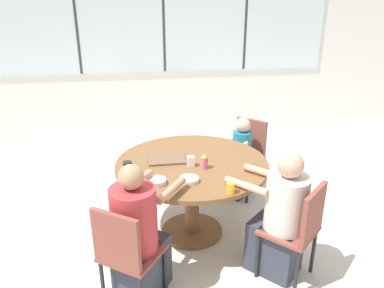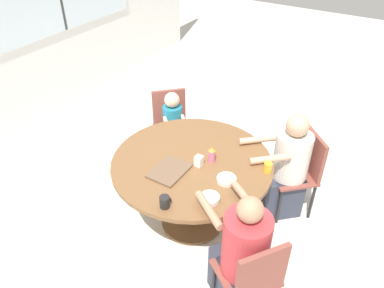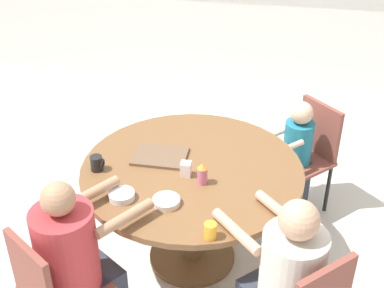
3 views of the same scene
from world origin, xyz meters
TOP-DOWN VIEW (x-y plane):
  - ground_plane at (0.00, 0.00)m, footprint 16.00×16.00m
  - dining_table at (0.00, 0.00)m, footprint 1.42×1.42m
  - chair_for_woman_green_shirt at (-0.62, -0.89)m, footprint 0.56×0.56m
  - chair_for_toddler at (0.77, 0.76)m, footprint 0.57×0.57m
  - person_woman_green_shirt at (-0.52, -0.75)m, footprint 0.62×0.69m
  - person_toddler at (0.65, 0.65)m, footprint 0.42×0.42m
  - food_tray_dark at (-0.23, 0.08)m, footprint 0.35×0.26m
  - coffee_mug at (-0.58, -0.12)m, footprint 0.08×0.08m
  - sippy_cup at (0.09, -0.15)m, footprint 0.06×0.06m
  - juice_glass at (0.21, -0.62)m, footprint 0.07×0.07m
  - milk_carton_small at (-0.02, -0.08)m, footprint 0.06×0.06m
  - bowl_white_shallow at (-0.35, -0.38)m, footprint 0.15×0.15m
  - bowl_cereal at (-0.08, -0.38)m, footprint 0.16×0.16m

SIDE VIEW (x-z plane):
  - ground_plane at x=0.00m, z-range 0.00..0.00m
  - person_toddler at x=0.65m, z-range -0.03..0.92m
  - person_woman_green_shirt at x=-0.52m, z-range -0.06..1.07m
  - chair_for_woman_green_shirt at x=-0.62m, z-range 0.09..0.96m
  - chair_for_toddler at x=0.77m, z-range 0.09..0.96m
  - dining_table at x=0.00m, z-range 0.24..1.01m
  - food_tray_dark at x=-0.23m, z-range 0.77..0.79m
  - bowl_cereal at x=-0.08m, z-range 0.77..0.80m
  - bowl_white_shallow at x=-0.35m, z-range 0.77..0.81m
  - juice_glass at x=0.21m, z-range 0.77..0.86m
  - milk_carton_small at x=-0.02m, z-range 0.77..0.86m
  - coffee_mug at x=-0.58m, z-range 0.77..0.87m
  - sippy_cup at x=0.09m, z-range 0.77..0.91m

